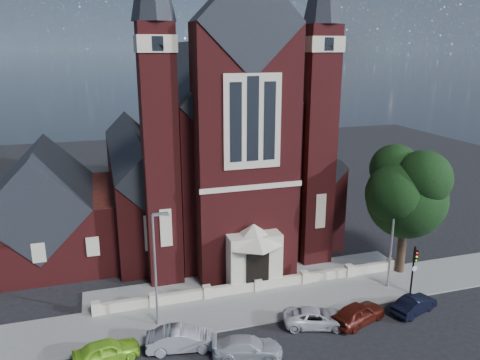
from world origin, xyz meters
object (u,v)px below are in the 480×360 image
Objects in this scene: car_lime_van at (107,351)px; traffic_signal at (414,264)px; car_white_suv at (316,317)px; car_dark_red at (358,313)px; car_silver_b at (247,347)px; church at (207,147)px; parish_hall at (45,215)px; street_tree at (410,194)px; street_lamp_left at (156,264)px; car_silver_a at (182,339)px; car_navy at (414,305)px; street_lamp_right at (393,233)px.

traffic_signal is at bearing -96.11° from car_lime_van.
car_dark_red reaches higher than car_white_suv.
car_dark_red is at bearing -67.02° from car_silver_b.
church is 24.34m from car_dark_red.
car_lime_van is at bearing 67.16° from car_dark_red.
parish_hall is 31.27m from street_tree.
street_lamp_left is 5.02m from car_silver_a.
street_lamp_left is at bearing 89.97° from car_white_suv.
car_dark_red reaches higher than car_silver_b.
car_navy is (16.59, -0.65, -0.10)m from car_silver_a.
parish_hall reaches higher than car_silver_a.
car_silver_a is 1.02× the size of car_silver_b.
traffic_signal is 0.93× the size of car_silver_b.
car_dark_red is at bearing -102.17° from car_lime_van.
street_lamp_left is 14.12m from car_dark_red.
traffic_signal is 1.05× the size of car_navy.
car_lime_van reaches higher than car_navy.
traffic_signal is at bearing -90.32° from car_dark_red.
car_silver_b is (3.71, -1.87, -0.10)m from car_silver_a.
street_tree is at bearing -23.26° from parish_hall.
street_tree is at bearing -67.83° from car_silver_a.
traffic_signal is 0.91× the size of car_silver_a.
street_lamp_left is 1.84× the size of car_silver_a.
street_lamp_left and street_lamp_right have the same top height.
street_tree is 2.82× the size of car_navy.
street_lamp_right is 2.71m from traffic_signal.
street_tree is 2.49× the size of car_silver_b.
car_silver_b is 5.75m from car_white_suv.
car_silver_a is (4.52, -0.24, 0.05)m from car_lime_van.
parish_hall is at bearing 63.90° from car_white_suv.
car_white_suv is (-10.33, -4.84, -6.34)m from street_tree.
car_navy is at bearing -66.83° from church.
car_silver_b is (4.71, -4.90, -3.98)m from street_lamp_left.
car_lime_van is 0.89× the size of car_white_suv.
church reaches higher than street_lamp_right.
street_lamp_right is at bearing -55.29° from car_silver_b.
traffic_signal is at bearing -115.95° from street_tree.
car_navy is at bearing -11.82° from street_lamp_left.
parish_hall is 27.76m from car_dark_red.
car_navy is (25.68, -17.68, -3.39)m from parish_hall.
church is 20.84m from street_lamp_left.
church reaches higher than car_dark_red.
car_silver_a is at bearing 106.43° from car_white_suv.
street_lamp_right is 14.71m from car_silver_b.
church is 7.85× the size of car_white_suv.
car_lime_van is at bearing 90.08° from car_silver_b.
car_silver_a is 4.15m from car_silver_b.
traffic_signal is at bearing -59.99° from street_lamp_right.
street_tree is at bearing -52.83° from car_silver_b.
street_lamp_right is at bearing -25.67° from car_navy.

